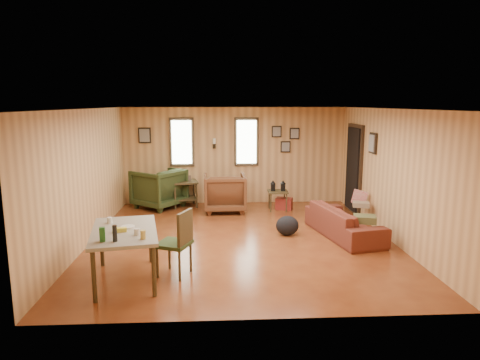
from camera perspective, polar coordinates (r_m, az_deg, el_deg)
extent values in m
cube|color=brown|center=(8.03, 0.16, -7.97)|extent=(5.50, 6.00, 0.02)
cube|color=#997C5B|center=(7.63, 0.16, 9.56)|extent=(5.50, 6.00, 0.02)
cube|color=tan|center=(10.72, -0.76, 3.27)|extent=(5.50, 0.02, 2.40)
cube|color=tan|center=(4.81, 2.21, -5.45)|extent=(5.50, 0.02, 2.40)
cube|color=tan|center=(8.07, -19.80, 0.36)|extent=(0.02, 6.00, 2.40)
cube|color=tan|center=(8.36, 19.40, 0.71)|extent=(0.02, 6.00, 2.40)
cube|color=black|center=(10.67, -7.77, 5.03)|extent=(0.60, 0.05, 1.20)
cube|color=#E0F2D1|center=(10.63, -7.79, 5.01)|extent=(0.48, 0.04, 1.06)
cube|color=black|center=(10.66, 0.87, 5.12)|extent=(0.60, 0.05, 1.20)
cube|color=#E0F2D1|center=(10.62, 0.88, 5.10)|extent=(0.48, 0.04, 1.06)
cube|color=black|center=(10.62, -3.45, 4.54)|extent=(0.07, 0.05, 0.12)
cylinder|color=silver|center=(10.55, -3.46, 5.21)|extent=(0.07, 0.07, 0.14)
cube|color=black|center=(10.19, 14.98, 1.42)|extent=(0.06, 1.00, 2.05)
cube|color=black|center=(10.18, 14.76, 1.42)|extent=(0.04, 0.82, 1.90)
cube|color=black|center=(10.72, 4.90, 6.45)|extent=(0.24, 0.04, 0.28)
cube|color=#9E998C|center=(10.69, 4.92, 6.44)|extent=(0.19, 0.02, 0.22)
cube|color=black|center=(10.79, 7.28, 6.17)|extent=(0.24, 0.04, 0.28)
cube|color=#9E998C|center=(10.76, 7.30, 6.15)|extent=(0.19, 0.02, 0.22)
cube|color=black|center=(10.78, 6.08, 4.43)|extent=(0.24, 0.04, 0.28)
cube|color=#9E998C|center=(10.75, 6.11, 4.41)|extent=(0.19, 0.02, 0.22)
cube|color=black|center=(10.76, -12.60, 5.83)|extent=(0.30, 0.04, 0.38)
cube|color=#9E998C|center=(10.74, -12.62, 5.82)|extent=(0.24, 0.02, 0.31)
cube|color=black|center=(9.07, 17.32, 4.71)|extent=(0.04, 0.34, 0.42)
cube|color=#9E998C|center=(9.06, 17.14, 4.72)|extent=(0.02, 0.27, 0.34)
imported|color=#5F271B|center=(8.34, 13.72, -4.79)|extent=(0.95, 2.02, 0.76)
imported|color=#542F19|center=(9.95, -2.05, -1.45)|extent=(0.97, 0.91, 0.97)
imported|color=#2D3A1A|center=(10.49, -10.78, -0.83)|extent=(1.37, 1.38, 1.04)
cube|color=#45391E|center=(10.47, -7.42, -0.25)|extent=(0.71, 0.66, 0.04)
cube|color=#45391E|center=(10.55, -7.37, -2.44)|extent=(0.64, 0.60, 0.03)
cylinder|color=#45391E|center=(10.29, -8.65, -2.23)|extent=(0.05, 0.05, 0.60)
cylinder|color=#45391E|center=(10.35, -5.83, -2.10)|extent=(0.05, 0.05, 0.60)
cylinder|color=#45391E|center=(10.72, -8.88, -1.73)|extent=(0.05, 0.05, 0.60)
cylinder|color=#45391E|center=(10.78, -6.17, -1.61)|extent=(0.05, 0.05, 0.60)
cube|color=#4C3C33|center=(10.44, -8.16, 0.23)|extent=(0.11, 0.04, 0.14)
cube|color=#4C3C33|center=(10.47, -6.83, 0.25)|extent=(0.10, 0.04, 0.13)
cube|color=#45391E|center=(10.07, 5.07, -1.54)|extent=(0.46, 0.46, 0.04)
cylinder|color=#45391E|center=(9.92, 4.14, -3.04)|extent=(0.03, 0.03, 0.45)
cylinder|color=#45391E|center=(9.97, 6.21, -3.02)|extent=(0.03, 0.03, 0.45)
cylinder|color=#45391E|center=(10.27, 3.93, -2.58)|extent=(0.03, 0.03, 0.45)
cylinder|color=#45391E|center=(10.32, 5.93, -2.56)|extent=(0.03, 0.03, 0.45)
cube|color=black|center=(10.04, 4.41, -0.99)|extent=(0.10, 0.10, 0.16)
cone|color=black|center=(10.01, 4.42, -0.28)|extent=(0.14, 0.14, 0.09)
cube|color=black|center=(10.06, 5.75, -0.98)|extent=(0.10, 0.10, 0.16)
cone|color=black|center=(10.04, 5.76, -0.27)|extent=(0.14, 0.14, 0.09)
cube|color=maroon|center=(10.26, 5.89, -3.14)|extent=(0.45, 0.38, 0.27)
ellipsoid|color=black|center=(8.27, 6.32, -6.06)|extent=(0.47, 0.37, 0.38)
cube|color=#4B4D2B|center=(7.89, 16.30, -5.01)|extent=(0.45, 0.39, 0.12)
cube|color=red|center=(9.25, 15.65, -2.24)|extent=(0.35, 0.17, 0.34)
cube|color=gray|center=(9.04, 15.82, -3.15)|extent=(0.38, 0.32, 0.09)
cube|color=gray|center=(6.26, -15.18, -6.62)|extent=(1.13, 1.60, 0.05)
cylinder|color=#45391E|center=(5.81, -18.91, -12.05)|extent=(0.07, 0.07, 0.70)
cylinder|color=#45391E|center=(5.78, -11.41, -11.80)|extent=(0.07, 0.07, 0.70)
cylinder|color=#45391E|center=(7.00, -17.98, -8.16)|extent=(0.07, 0.07, 0.70)
cylinder|color=#45391E|center=(6.98, -11.83, -7.93)|extent=(0.07, 0.07, 0.70)
cylinder|color=beige|center=(5.96, -13.58, -6.73)|extent=(0.09, 0.09, 0.09)
cylinder|color=beige|center=(6.63, -16.99, -5.16)|extent=(0.09, 0.09, 0.09)
cube|color=#1F5721|center=(5.79, -17.88, -6.92)|extent=(0.08, 0.08, 0.19)
cylinder|color=black|center=(5.74, -16.35, -6.84)|extent=(0.07, 0.07, 0.22)
cylinder|color=tan|center=(5.77, -12.80, -7.11)|extent=(0.08, 0.08, 0.12)
cylinder|color=beige|center=(6.34, -14.73, -6.05)|extent=(0.23, 0.23, 0.02)
cube|color=gold|center=(6.15, -15.69, -6.42)|extent=(0.19, 0.11, 0.06)
cube|color=#2D3A1A|center=(6.37, -8.82, -8.41)|extent=(0.58, 0.58, 0.05)
cube|color=#45391E|center=(6.21, -7.33, -6.32)|extent=(0.20, 0.41, 0.49)
cylinder|color=#45391E|center=(6.39, -10.98, -10.73)|extent=(0.05, 0.05, 0.46)
cylinder|color=#45391E|center=(6.23, -8.07, -11.22)|extent=(0.05, 0.05, 0.46)
cylinder|color=#45391E|center=(6.68, -9.40, -9.74)|extent=(0.05, 0.05, 0.46)
cylinder|color=#45391E|center=(6.53, -6.59, -10.17)|extent=(0.05, 0.05, 0.46)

